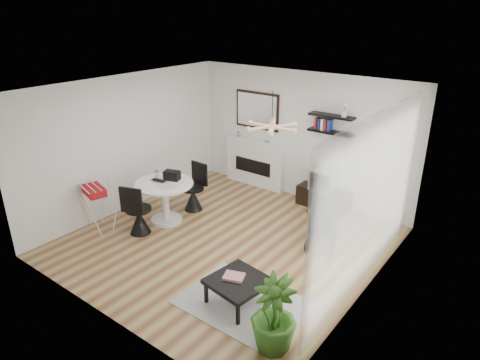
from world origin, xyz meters
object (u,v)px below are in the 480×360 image
Objects in this scene: tv_console at (323,198)px; coffee_table at (238,282)px; potted_plant at (274,314)px; crt_tv at (324,179)px; dining_table at (165,196)px; drying_rack at (99,206)px; stroller at (323,222)px; fireplace at (255,157)px.

tv_console is 3.54m from coffee_table.
tv_console is at bearing 108.54° from potted_plant.
dining_table is at bearing -131.68° from crt_tv.
crt_tv is (-0.02, -0.00, 0.42)m from tv_console.
tv_console is 3.23m from dining_table.
potted_plant is (1.33, -3.93, -0.12)m from crt_tv.
crt_tv is 3.20m from dining_table.
drying_rack is at bearing -128.42° from dining_table.
stroller reaches higher than drying_rack.
coffee_table is at bearing -82.39° from tv_console.
potted_plant is (3.46, -1.54, -0.03)m from dining_table.
coffee_table is at bearing 153.65° from potted_plant.
stroller is 2.70m from potted_plant.
potted_plant is at bearing -71.23° from crt_tv.
stroller is at bearing 104.51° from potted_plant.
fireplace is 5.13m from potted_plant.
drying_rack is 0.92× the size of stroller.
fireplace is at bearing 175.96° from crt_tv.
coffee_table is (3.36, -0.17, -0.12)m from drying_rack.
drying_rack is (-1.07, -3.46, -0.22)m from fireplace.
fireplace reaches higher than stroller.
potted_plant is at bearing -94.99° from stroller.
coffee_table is at bearing 12.32° from drying_rack.
tv_console is (1.82, -0.12, -0.48)m from fireplace.
fireplace is 2.43× the size of drying_rack.
potted_plant is at bearing -71.46° from tv_console.
crt_tv reaches higher than dining_table.
fireplace is 2.15× the size of potted_plant.
crt_tv is at bearing 97.11° from stroller.
crt_tv is 0.56× the size of drying_rack.
fireplace is 2.87m from stroller.
coffee_table is (0.47, -3.51, 0.14)m from tv_console.
crt_tv is at bearing -4.04° from fireplace.
crt_tv is at bearing 97.87° from coffee_table.
tv_console is at bearing 96.49° from stroller.
potted_plant is (0.85, -0.42, 0.15)m from coffee_table.
drying_rack is 4.07m from stroller.
dining_table is 1.24× the size of drying_rack.
dining_table is (-2.13, -2.39, -0.09)m from crt_tv.
fireplace is 3.63m from drying_rack.
fireplace is at bearing 130.20° from stroller.
drying_rack is 3.37m from coffee_table.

